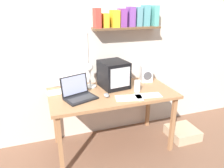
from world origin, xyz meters
TOP-DOWN VIEW (x-y plane):
  - ground_plane at (0.00, 0.00)m, footprint 12.00×12.00m
  - back_wall at (0.01, 0.43)m, footprint 5.60×0.24m
  - corner_desk at (0.00, 0.00)m, footprint 1.46×0.75m
  - crt_monitor at (0.07, 0.16)m, footprint 0.35×0.39m
  - laptop at (-0.41, -0.04)m, footprint 0.40×0.36m
  - desk_lamp at (-0.21, 0.21)m, footprint 0.15×0.17m
  - juice_glass at (0.29, -0.08)m, footprint 0.07×0.07m
  - space_heater at (0.55, 0.20)m, footprint 0.17×0.16m
  - computer_mouse at (-0.10, -0.10)m, footprint 0.08×0.11m
  - printed_handout at (-0.59, 0.20)m, footprint 0.30×0.20m
  - loose_paper_near_laptop at (0.12, -0.23)m, footprint 0.33×0.23m
  - loose_paper_near_monitor at (0.35, -0.24)m, footprint 0.31×0.18m
  - floor_cushion at (0.99, -0.12)m, footprint 0.38×0.38m

SIDE VIEW (x-z plane):
  - ground_plane at x=0.00m, z-range 0.00..0.00m
  - floor_cushion at x=0.99m, z-range 0.00..0.13m
  - corner_desk at x=0.00m, z-range 0.31..1.07m
  - loose_paper_near_laptop at x=0.12m, z-range 0.76..0.76m
  - printed_handout at x=-0.59m, z-range 0.76..0.76m
  - loose_paper_near_monitor at x=0.35m, z-range 0.76..0.76m
  - computer_mouse at x=-0.10m, z-range 0.76..0.79m
  - juice_glass at x=0.29m, z-range 0.75..0.89m
  - laptop at x=-0.41m, z-range 0.70..0.94m
  - space_heater at x=0.55m, z-range 0.76..0.98m
  - crt_monitor at x=0.07m, z-range 0.76..1.09m
  - desk_lamp at x=-0.21m, z-range 0.79..1.11m
  - back_wall at x=0.01m, z-range 0.01..2.61m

